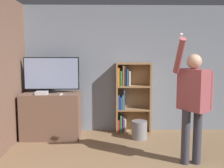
{
  "coord_description": "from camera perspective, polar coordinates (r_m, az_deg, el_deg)",
  "views": [
    {
      "loc": [
        -0.3,
        -2.57,
        1.7
      ],
      "look_at": [
        -0.21,
        1.89,
        1.17
      ],
      "focal_mm": 42.0,
      "sensor_mm": 36.0,
      "label": 1
    }
  ],
  "objects": [
    {
      "name": "bookshelf",
      "position": [
        5.59,
        3.85,
        -2.9
      ],
      "size": [
        0.74,
        0.28,
        1.5
      ],
      "color": "#997047",
      "rests_on": "ground_plane"
    },
    {
      "name": "television",
      "position": [
        5.42,
        -13.03,
        2.08
      ],
      "size": [
        1.11,
        0.22,
        0.71
      ],
      "color": "black",
      "rests_on": "tv_ledge"
    },
    {
      "name": "game_console",
      "position": [
        5.22,
        -15.06,
        -1.9
      ],
      "size": [
        0.22,
        0.19,
        0.06
      ],
      "color": "silver",
      "rests_on": "tv_ledge"
    },
    {
      "name": "wall_back",
      "position": [
        5.69,
        1.87,
        3.26
      ],
      "size": [
        6.07,
        0.06,
        2.7
      ],
      "color": "gray",
      "rests_on": "ground_plane"
    },
    {
      "name": "person",
      "position": [
        4.11,
        17.21,
        -2.94
      ],
      "size": [
        0.6,
        0.57,
        1.97
      ],
      "rotation": [
        0.0,
        0.0,
        -1.03
      ],
      "color": "#383842",
      "rests_on": "ground_plane"
    },
    {
      "name": "remote_loose",
      "position": [
        5.1,
        -11.06,
        -2.22
      ],
      "size": [
        0.05,
        0.14,
        0.02
      ],
      "color": "white",
      "rests_on": "tv_ledge"
    },
    {
      "name": "waste_bin",
      "position": [
        5.31,
        5.96,
        -9.88
      ],
      "size": [
        0.31,
        0.31,
        0.36
      ],
      "color": "gray",
      "rests_on": "ground_plane"
    },
    {
      "name": "tv_ledge",
      "position": [
        5.47,
        -12.96,
        -6.59
      ],
      "size": [
        1.13,
        0.68,
        0.9
      ],
      "color": "brown",
      "rests_on": "ground_plane"
    }
  ]
}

